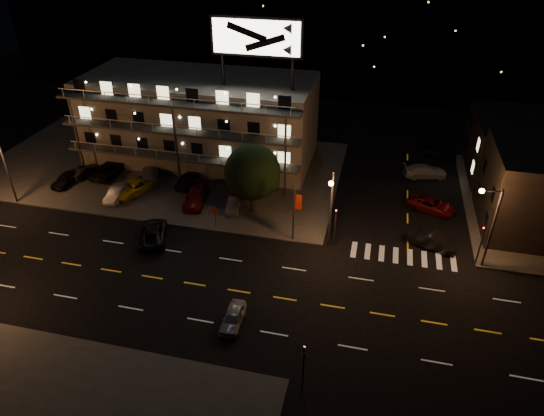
% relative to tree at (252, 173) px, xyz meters
% --- Properties ---
extents(ground, '(140.00, 140.00, 0.00)m').
position_rel_tree_xyz_m(ground, '(0.16, -12.48, -4.64)').
color(ground, black).
rests_on(ground, ground).
extents(curb_nw, '(44.00, 24.00, 0.15)m').
position_rel_tree_xyz_m(curb_nw, '(-13.84, 7.52, -4.56)').
color(curb_nw, '#363634').
rests_on(curb_nw, ground).
extents(curb_ne, '(16.00, 24.00, 0.15)m').
position_rel_tree_xyz_m(curb_ne, '(30.16, 7.52, -4.56)').
color(curb_ne, '#363634').
rests_on(curb_ne, ground).
extents(motel, '(28.00, 13.80, 18.10)m').
position_rel_tree_xyz_m(motel, '(-9.78, 11.40, 0.71)').
color(motel, gray).
rests_on(motel, ground).
extents(side_bldg_back, '(14.06, 12.00, 7.00)m').
position_rel_tree_xyz_m(side_bldg_back, '(30.15, 15.52, -1.14)').
color(side_bldg_back, black).
rests_on(side_bldg_back, ground).
extents(hill_backdrop, '(120.00, 25.00, 24.00)m').
position_rel_tree_xyz_m(hill_backdrop, '(-5.78, 56.30, 6.91)').
color(hill_backdrop, black).
rests_on(hill_backdrop, ground).
extents(streetlight_nw, '(0.44, 1.92, 8.00)m').
position_rel_tree_xyz_m(streetlight_nw, '(-25.84, -4.55, 0.32)').
color(streetlight_nw, '#2D2D30').
rests_on(streetlight_nw, ground).
extents(streetlight_nc, '(0.44, 1.92, 8.00)m').
position_rel_tree_xyz_m(streetlight_nc, '(8.66, -4.55, 0.32)').
color(streetlight_nc, '#2D2D30').
rests_on(streetlight_nc, ground).
extents(streetlight_ne, '(1.92, 0.44, 8.00)m').
position_rel_tree_xyz_m(streetlight_ne, '(22.30, -4.18, 0.32)').
color(streetlight_ne, '#2D2D30').
rests_on(streetlight_ne, ground).
extents(signal_nw, '(0.20, 0.27, 4.60)m').
position_rel_tree_xyz_m(signal_nw, '(9.16, -3.99, -2.07)').
color(signal_nw, '#2D2D30').
rests_on(signal_nw, ground).
extents(signal_sw, '(0.20, 0.27, 4.60)m').
position_rel_tree_xyz_m(signal_sw, '(9.16, -20.98, -2.07)').
color(signal_sw, '#2D2D30').
rests_on(signal_sw, ground).
extents(signal_ne, '(0.27, 0.20, 4.60)m').
position_rel_tree_xyz_m(signal_ne, '(22.16, -3.98, -2.07)').
color(signal_ne, '#2D2D30').
rests_on(signal_ne, ground).
extents(banner_north, '(0.83, 0.16, 6.40)m').
position_rel_tree_xyz_m(banner_north, '(5.25, -4.08, -1.21)').
color(banner_north, '#2D2D30').
rests_on(banner_north, ground).
extents(stop_sign, '(0.91, 0.11, 2.61)m').
position_rel_tree_xyz_m(stop_sign, '(-2.84, -3.91, -2.93)').
color(stop_sign, '#2D2D30').
rests_on(stop_sign, ground).
extents(tree, '(6.00, 5.78, 7.55)m').
position_rel_tree_xyz_m(tree, '(0.00, 0.00, 0.00)').
color(tree, black).
rests_on(tree, curb_nw).
extents(lot_car_0, '(2.06, 4.33, 1.43)m').
position_rel_tree_xyz_m(lot_car_0, '(-22.74, 0.63, -3.77)').
color(lot_car_0, black).
rests_on(lot_car_0, curb_nw).
extents(lot_car_1, '(1.60, 4.17, 1.35)m').
position_rel_tree_xyz_m(lot_car_1, '(-15.35, -1.06, -3.81)').
color(lot_car_1, '#9C9BA1').
rests_on(lot_car_1, curb_nw).
extents(lot_car_2, '(4.51, 6.00, 1.51)m').
position_rel_tree_xyz_m(lot_car_2, '(-14.08, 0.47, -3.73)').
color(lot_car_2, yellow).
rests_on(lot_car_2, curb_nw).
extents(lot_car_3, '(2.88, 5.55, 1.54)m').
position_rel_tree_xyz_m(lot_car_3, '(-6.49, 0.18, -3.72)').
color(lot_car_3, '#630E0E').
rests_on(lot_car_3, curb_nw).
extents(lot_car_4, '(2.09, 3.80, 1.23)m').
position_rel_tree_xyz_m(lot_car_4, '(-2.15, -0.25, -3.87)').
color(lot_car_4, '#9C9BA1').
rests_on(lot_car_4, curb_nw).
extents(lot_car_5, '(2.40, 4.12, 1.28)m').
position_rel_tree_xyz_m(lot_car_5, '(-21.63, 2.95, -3.85)').
color(lot_car_5, black).
rests_on(lot_car_5, curb_nw).
extents(lot_car_6, '(2.54, 5.34, 1.47)m').
position_rel_tree_xyz_m(lot_car_6, '(-19.10, 3.72, -3.75)').
color(lot_car_6, black).
rests_on(lot_car_6, curb_nw).
extents(lot_car_7, '(3.69, 5.52, 1.48)m').
position_rel_tree_xyz_m(lot_car_7, '(-13.64, 3.78, -3.75)').
color(lot_car_7, '#9C9BA1').
rests_on(lot_car_7, curb_nw).
extents(lot_car_8, '(1.85, 4.38, 1.48)m').
position_rel_tree_xyz_m(lot_car_8, '(-8.91, 3.66, -3.75)').
color(lot_car_8, black).
rests_on(lot_car_8, curb_nw).
extents(lot_car_9, '(1.96, 3.98, 1.26)m').
position_rel_tree_xyz_m(lot_car_9, '(-2.47, 3.14, -3.86)').
color(lot_car_9, '#630E0E').
rests_on(lot_car_9, curb_nw).
extents(side_car_0, '(4.87, 3.14, 1.51)m').
position_rel_tree_xyz_m(side_car_0, '(18.42, -2.21, -3.88)').
color(side_car_0, black).
rests_on(side_car_0, ground).
extents(side_car_1, '(5.53, 3.98, 1.40)m').
position_rel_tree_xyz_m(side_car_1, '(18.53, 4.67, -3.94)').
color(side_car_1, '#630E0E').
rests_on(side_car_1, ground).
extents(side_car_2, '(5.55, 3.29, 1.51)m').
position_rel_tree_xyz_m(side_car_2, '(18.11, 12.45, -3.88)').
color(side_car_2, '#9C9BA1').
rests_on(side_car_2, ground).
extents(side_car_3, '(4.61, 3.23, 1.46)m').
position_rel_tree_xyz_m(side_car_3, '(20.11, 18.33, -3.91)').
color(side_car_3, black).
rests_on(side_car_3, ground).
extents(road_car_east, '(1.59, 3.73, 1.26)m').
position_rel_tree_xyz_m(road_car_east, '(2.81, -16.17, -4.01)').
color(road_car_east, '#9C9BA1').
rests_on(road_car_east, ground).
extents(road_car_west, '(4.30, 6.01, 1.52)m').
position_rel_tree_xyz_m(road_car_west, '(-8.21, -7.08, -3.88)').
color(road_car_west, black).
rests_on(road_car_west, ground).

